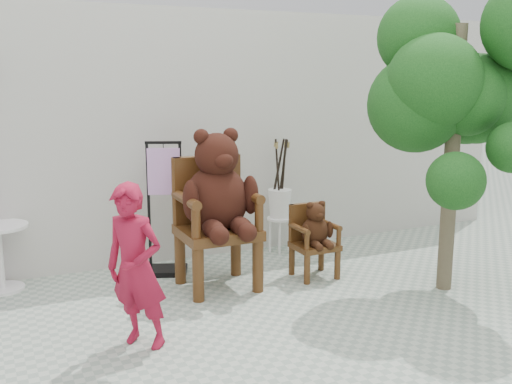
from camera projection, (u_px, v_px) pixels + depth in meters
ground_plane at (311, 336)px, 5.21m from camera, size 60.00×60.00×0.00m
back_wall at (192, 133)px, 7.68m from camera, size 9.00×1.00×3.00m
chair_big at (217, 199)px, 6.23m from camera, size 0.81×0.89×1.70m
chair_small at (314, 232)px, 6.65m from camera, size 0.46×0.47×0.87m
person at (136, 268)px, 4.81m from camera, size 0.60×0.60×1.41m
cafe_table at (0, 250)px, 6.23m from camera, size 0.60×0.60×0.70m
display_stand at (166, 224)px, 6.74m from camera, size 0.55×0.49×1.51m
stool_bucket at (280, 203)px, 7.54m from camera, size 0.32×0.32×1.45m
tree at (457, 85)px, 6.02m from camera, size 1.70×1.68×3.16m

